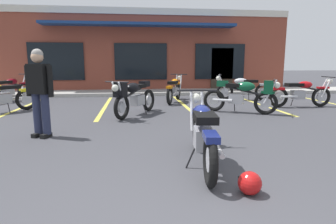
{
  "coord_description": "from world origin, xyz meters",
  "views": [
    {
      "loc": [
        -0.38,
        -1.92,
        1.43
      ],
      "look_at": [
        0.23,
        3.04,
        0.55
      ],
      "focal_mm": 30.3,
      "sensor_mm": 36.0,
      "label": 1
    }
  ],
  "objects_px": {
    "motorcycle_cream_vintage": "(174,89)",
    "person_in_shorts_foreground": "(39,88)",
    "motorcycle_foreground_classic": "(203,132)",
    "motorcycle_orange_scrambler": "(244,95)",
    "motorcycle_green_cafe_racer": "(10,89)",
    "helmet_on_pavement": "(250,183)",
    "motorcycle_black_cruiser": "(244,88)",
    "motorcycle_red_sportbike": "(134,96)",
    "motorcycle_silver_naked": "(301,93)"
  },
  "relations": [
    {
      "from": "motorcycle_black_cruiser",
      "to": "person_in_shorts_foreground",
      "type": "xyz_separation_m",
      "value": [
        -5.9,
        -4.69,
        0.49
      ]
    },
    {
      "from": "motorcycle_red_sportbike",
      "to": "motorcycle_black_cruiser",
      "type": "height_order",
      "value": "same"
    },
    {
      "from": "motorcycle_orange_scrambler",
      "to": "motorcycle_cream_vintage",
      "type": "bearing_deg",
      "value": 122.74
    },
    {
      "from": "motorcycle_black_cruiser",
      "to": "motorcycle_green_cafe_racer",
      "type": "distance_m",
      "value": 8.67
    },
    {
      "from": "motorcycle_foreground_classic",
      "to": "person_in_shorts_foreground",
      "type": "relative_size",
      "value": 1.26
    },
    {
      "from": "motorcycle_cream_vintage",
      "to": "helmet_on_pavement",
      "type": "height_order",
      "value": "motorcycle_cream_vintage"
    },
    {
      "from": "motorcycle_foreground_classic",
      "to": "motorcycle_silver_naked",
      "type": "xyz_separation_m",
      "value": [
        4.36,
        4.66,
        0.0
      ]
    },
    {
      "from": "motorcycle_red_sportbike",
      "to": "motorcycle_black_cruiser",
      "type": "distance_m",
      "value": 4.94
    },
    {
      "from": "motorcycle_foreground_classic",
      "to": "motorcycle_orange_scrambler",
      "type": "relative_size",
      "value": 1.11
    },
    {
      "from": "motorcycle_black_cruiser",
      "to": "person_in_shorts_foreground",
      "type": "relative_size",
      "value": 1.24
    },
    {
      "from": "person_in_shorts_foreground",
      "to": "motorcycle_orange_scrambler",
      "type": "bearing_deg",
      "value": 22.63
    },
    {
      "from": "motorcycle_cream_vintage",
      "to": "person_in_shorts_foreground",
      "type": "distance_m",
      "value": 5.57
    },
    {
      "from": "motorcycle_foreground_classic",
      "to": "motorcycle_green_cafe_racer",
      "type": "height_order",
      "value": "same"
    },
    {
      "from": "motorcycle_orange_scrambler",
      "to": "motorcycle_cream_vintage",
      "type": "xyz_separation_m",
      "value": [
        -1.61,
        2.5,
        -0.07
      ]
    },
    {
      "from": "motorcycle_green_cafe_racer",
      "to": "person_in_shorts_foreground",
      "type": "distance_m",
      "value": 6.06
    },
    {
      "from": "motorcycle_red_sportbike",
      "to": "helmet_on_pavement",
      "type": "xyz_separation_m",
      "value": [
        1.23,
        -4.8,
        -0.4
      ]
    },
    {
      "from": "motorcycle_silver_naked",
      "to": "motorcycle_orange_scrambler",
      "type": "height_order",
      "value": "same"
    },
    {
      "from": "motorcycle_silver_naked",
      "to": "helmet_on_pavement",
      "type": "xyz_separation_m",
      "value": [
        -4.08,
        -5.65,
        -0.33
      ]
    },
    {
      "from": "motorcycle_orange_scrambler",
      "to": "motorcycle_green_cafe_racer",
      "type": "bearing_deg",
      "value": 155.99
    },
    {
      "from": "helmet_on_pavement",
      "to": "motorcycle_orange_scrambler",
      "type": "bearing_deg",
      "value": 69.22
    },
    {
      "from": "motorcycle_black_cruiser",
      "to": "motorcycle_green_cafe_racer",
      "type": "bearing_deg",
      "value": 175.4
    },
    {
      "from": "person_in_shorts_foreground",
      "to": "helmet_on_pavement",
      "type": "relative_size",
      "value": 6.44
    },
    {
      "from": "motorcycle_silver_naked",
      "to": "helmet_on_pavement",
      "type": "relative_size",
      "value": 8.1
    },
    {
      "from": "motorcycle_green_cafe_racer",
      "to": "helmet_on_pavement",
      "type": "distance_m",
      "value": 10.01
    },
    {
      "from": "motorcycle_black_cruiser",
      "to": "helmet_on_pavement",
      "type": "bearing_deg",
      "value": -111.14
    },
    {
      "from": "motorcycle_red_sportbike",
      "to": "person_in_shorts_foreground",
      "type": "relative_size",
      "value": 1.12
    },
    {
      "from": "motorcycle_black_cruiser",
      "to": "motorcycle_red_sportbike",
      "type": "bearing_deg",
      "value": -146.81
    },
    {
      "from": "motorcycle_black_cruiser",
      "to": "helmet_on_pavement",
      "type": "relative_size",
      "value": 8.01
    },
    {
      "from": "motorcycle_foreground_classic",
      "to": "motorcycle_orange_scrambler",
      "type": "height_order",
      "value": "same"
    },
    {
      "from": "motorcycle_red_sportbike",
      "to": "motorcycle_silver_naked",
      "type": "height_order",
      "value": "same"
    },
    {
      "from": "helmet_on_pavement",
      "to": "person_in_shorts_foreground",
      "type": "bearing_deg",
      "value": 136.85
    },
    {
      "from": "motorcycle_black_cruiser",
      "to": "person_in_shorts_foreground",
      "type": "bearing_deg",
      "value": -141.53
    },
    {
      "from": "motorcycle_black_cruiser",
      "to": "motorcycle_orange_scrambler",
      "type": "xyz_separation_m",
      "value": [
        -1.07,
        -2.68,
        0.07
      ]
    },
    {
      "from": "motorcycle_silver_naked",
      "to": "helmet_on_pavement",
      "type": "bearing_deg",
      "value": -125.79
    },
    {
      "from": "motorcycle_foreground_classic",
      "to": "motorcycle_red_sportbike",
      "type": "xyz_separation_m",
      "value": [
        -0.94,
        3.8,
        0.07
      ]
    },
    {
      "from": "motorcycle_foreground_classic",
      "to": "motorcycle_cream_vintage",
      "type": "xyz_separation_m",
      "value": [
        0.51,
        6.33,
        0.0
      ]
    },
    {
      "from": "motorcycle_orange_scrambler",
      "to": "motorcycle_cream_vintage",
      "type": "distance_m",
      "value": 2.98
    },
    {
      "from": "motorcycle_orange_scrambler",
      "to": "person_in_shorts_foreground",
      "type": "height_order",
      "value": "person_in_shorts_foreground"
    },
    {
      "from": "motorcycle_green_cafe_racer",
      "to": "person_in_shorts_foreground",
      "type": "relative_size",
      "value": 1.2
    },
    {
      "from": "motorcycle_black_cruiser",
      "to": "helmet_on_pavement",
      "type": "distance_m",
      "value": 8.05
    },
    {
      "from": "motorcycle_green_cafe_racer",
      "to": "helmet_on_pavement",
      "type": "bearing_deg",
      "value": -55.02
    },
    {
      "from": "motorcycle_foreground_classic",
      "to": "person_in_shorts_foreground",
      "type": "bearing_deg",
      "value": 146.2
    },
    {
      "from": "motorcycle_silver_naked",
      "to": "motorcycle_cream_vintage",
      "type": "xyz_separation_m",
      "value": [
        -3.85,
        1.68,
        0.0
      ]
    },
    {
      "from": "motorcycle_red_sportbike",
      "to": "motorcycle_black_cruiser",
      "type": "xyz_separation_m",
      "value": [
        4.13,
        2.7,
        -0.07
      ]
    },
    {
      "from": "motorcycle_black_cruiser",
      "to": "motorcycle_silver_naked",
      "type": "height_order",
      "value": "same"
    },
    {
      "from": "motorcycle_red_sportbike",
      "to": "motorcycle_orange_scrambler",
      "type": "height_order",
      "value": "same"
    },
    {
      "from": "motorcycle_orange_scrambler",
      "to": "helmet_on_pavement",
      "type": "relative_size",
      "value": 7.31
    },
    {
      "from": "motorcycle_black_cruiser",
      "to": "motorcycle_cream_vintage",
      "type": "bearing_deg",
      "value": -176.3
    },
    {
      "from": "motorcycle_green_cafe_racer",
      "to": "person_in_shorts_foreground",
      "type": "xyz_separation_m",
      "value": [
        2.74,
        -5.39,
        0.49
      ]
    },
    {
      "from": "motorcycle_foreground_classic",
      "to": "motorcycle_cream_vintage",
      "type": "relative_size",
      "value": 1.04
    }
  ]
}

